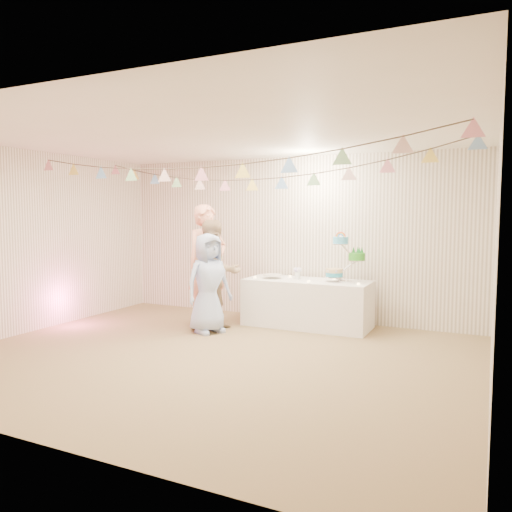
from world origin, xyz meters
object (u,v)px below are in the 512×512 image
at_px(person_adult_b, 215,275).
at_px(person_child, 208,283).
at_px(cake_stand, 344,256).
at_px(person_adult_a, 207,265).
at_px(table, 307,303).

bearing_deg(person_adult_b, person_child, -131.35).
height_order(cake_stand, person_adult_b, person_adult_b).
xyz_separation_m(person_adult_a, person_child, (0.25, -0.38, -0.21)).
bearing_deg(person_adult_b, person_adult_a, 99.48).
bearing_deg(table, person_adult_b, -147.86).
relative_size(cake_stand, person_adult_b, 0.42).
relative_size(person_adult_a, person_adult_b, 1.14).
relative_size(table, cake_stand, 2.77).
bearing_deg(person_adult_a, table, -41.79).
xyz_separation_m(table, person_adult_b, (-1.17, -0.73, 0.45)).
bearing_deg(cake_stand, table, -174.81).
bearing_deg(table, person_adult_a, -157.06).
distance_m(cake_stand, person_adult_b, 1.91).
bearing_deg(cake_stand, person_adult_b, -155.48).
distance_m(person_adult_a, person_adult_b, 0.29).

